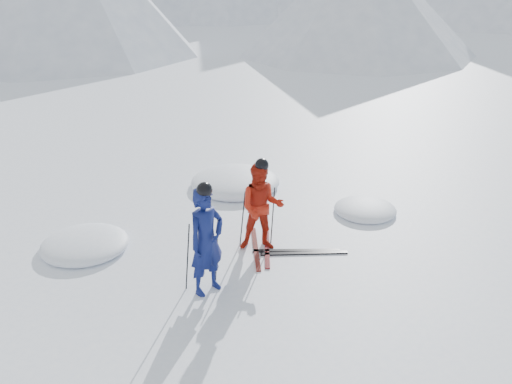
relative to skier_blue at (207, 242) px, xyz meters
name	(u,v)px	position (x,y,z in m)	size (l,w,h in m)	color
ground	(353,236)	(3.37, 0.81, -0.95)	(160.00, 160.00, 0.00)	white
skier_blue	(207,242)	(0.00, 0.00, 0.00)	(0.70, 0.46, 1.91)	#0D1753
skier_red	(262,207)	(1.41, 1.03, -0.07)	(0.86, 0.67, 1.77)	#AE1D0D
pole_blue_left	(188,257)	(-0.30, 0.15, -0.32)	(0.02, 0.02, 1.27)	black
pole_blue_right	(217,249)	(0.25, 0.25, -0.32)	(0.02, 0.02, 1.27)	black
pole_red_left	(243,218)	(1.11, 1.28, -0.36)	(0.02, 0.02, 1.18)	black
pole_red_right	(273,216)	(1.71, 1.18, -0.36)	(0.02, 0.02, 1.18)	black
ski_worn_left	(256,248)	(1.29, 1.03, -0.94)	(0.09, 1.70, 0.03)	black
ski_worn_right	(267,246)	(1.53, 1.03, -0.94)	(0.09, 1.70, 0.03)	black
ski_loose_a	(296,251)	(1.99, 0.66, -0.94)	(0.09, 1.70, 0.03)	black
ski_loose_b	(304,253)	(2.09, 0.51, -0.94)	(0.09, 1.70, 0.03)	black
snow_lumps	(219,204)	(1.27, 3.33, -0.95)	(7.60, 4.33, 0.49)	white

